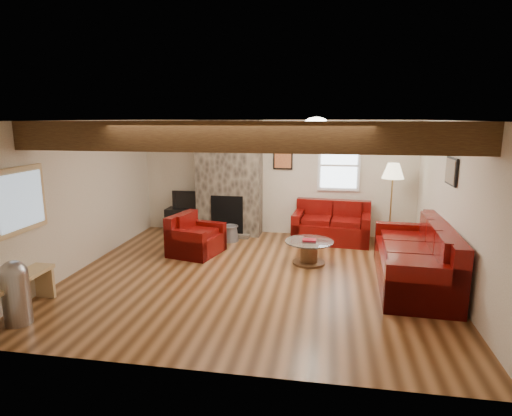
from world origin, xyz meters
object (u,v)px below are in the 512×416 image
Objects in this scene: sofa_three at (414,254)px; tv_cabinet at (190,220)px; loveseat at (331,222)px; floor_lamp at (393,176)px; armchair_red at (196,235)px; coffee_table at (309,252)px; television at (189,200)px.

tv_cabinet is (-4.42, 2.43, -0.21)m from sofa_three.
loveseat is at bearing -147.06° from sofa_three.
sofa_three is at bearing -87.35° from floor_lamp.
sofa_three is at bearing -89.50° from armchair_red.
coffee_table is at bearing -109.25° from sofa_three.
television reaches higher than armchair_red.
armchair_red is at bearing -67.47° from tv_cabinet.
sofa_three is 5.06m from television.
floor_lamp reaches higher than television.
sofa_three is 5.05m from tv_cabinet.
coffee_table is 1.18× the size of television.
loveseat is at bearing 175.33° from floor_lamp.
armchair_red is 2.16m from coffee_table.
sofa_three is 1.57× the size of loveseat.
sofa_three is 2.33× the size of tv_cabinet.
tv_cabinet is 0.63× the size of floor_lamp.
floor_lamp is at bearing -5.20° from television.
sofa_three is at bearing -21.88° from coffee_table.
tv_cabinet is (-2.79, 1.78, 0.05)m from coffee_table.
loveseat is at bearing -5.40° from television.
sofa_three is 3.87m from armchair_red.
coffee_table is at bearing -32.51° from tv_cabinet.
coffee_table is (-1.64, 0.66, -0.26)m from sofa_three.
tv_cabinet is (-0.65, 1.56, -0.11)m from armchair_red.
floor_lamp is (-0.09, 2.04, 0.96)m from sofa_three.
armchair_red reaches higher than coffee_table.
sofa_three is 2.47m from loveseat.
tv_cabinet reaches higher than coffee_table.
television is 4.40m from floor_lamp.
coffee_table is at bearing -32.51° from television.
sofa_three is 1.78m from coffee_table.
coffee_table is (-0.39, -1.48, -0.20)m from loveseat.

